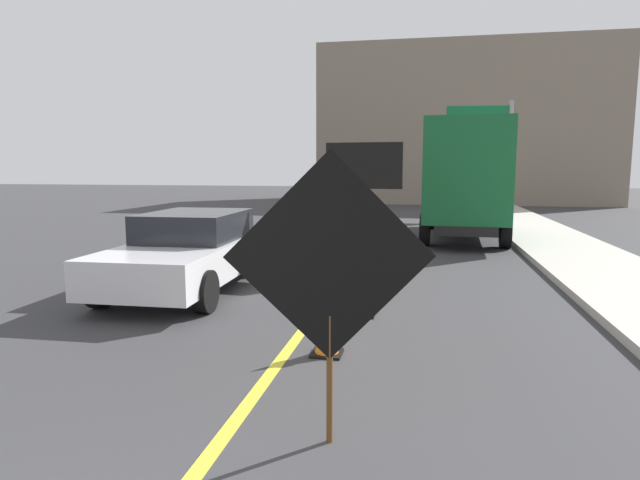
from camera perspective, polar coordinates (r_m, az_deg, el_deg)
lane_center_stripe at (r=7.43m, az=-1.71°, el=-9.40°), size 0.14×36.00×0.01m
roadwork_sign at (r=4.11m, az=1.06°, el=-2.38°), size 1.60×0.39×2.33m
arrow_board_trailer at (r=11.31m, az=4.60°, el=-0.97°), size 1.60×1.88×2.70m
box_truck at (r=17.00m, az=15.21°, el=6.40°), size 2.70×6.80×3.48m
pickup_car at (r=10.00m, az=-13.46°, el=-1.07°), size 2.04×4.69×1.38m
highway_guide_sign at (r=24.53m, az=17.78°, el=10.28°), size 2.79×0.29×5.00m
far_building_block at (r=36.26m, az=14.87°, el=11.50°), size 17.41×8.44×9.42m
traffic_cone_near_sign at (r=6.34m, az=0.73°, el=-8.84°), size 0.36×0.36×0.78m
traffic_cone_mid_lane at (r=7.99m, az=4.60°, el=-5.70°), size 0.36×0.36×0.69m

